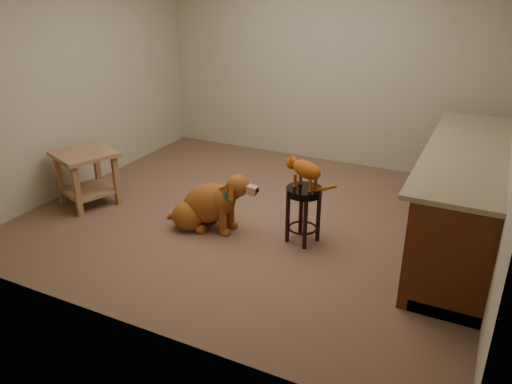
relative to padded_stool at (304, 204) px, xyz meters
The scene contains 8 objects.
floor 0.79m from the padded_stool, 155.42° to the left, with size 4.50×4.00×0.01m, color brown.
room_shell 1.46m from the padded_stool, 155.42° to the left, with size 4.54×4.04×2.62m.
cabinet_run 1.44m from the padded_stool, 23.95° to the left, with size 0.70×2.56×0.94m.
padded_stool is the anchor object (origin of this frame).
wood_stool 1.63m from the padded_stool, 41.22° to the left, with size 0.43×0.43×0.73m.
side_table 2.43m from the padded_stool, behind, with size 0.75×0.75×0.60m.
golden_retriever 0.97m from the padded_stool, behind, with size 1.05×0.52×0.66m.
tabby_kitten 0.33m from the padded_stool, 158.22° to the left, with size 0.52×0.23×0.32m.
Camera 1 is at (2.07, -4.24, 2.33)m, focal length 35.00 mm.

